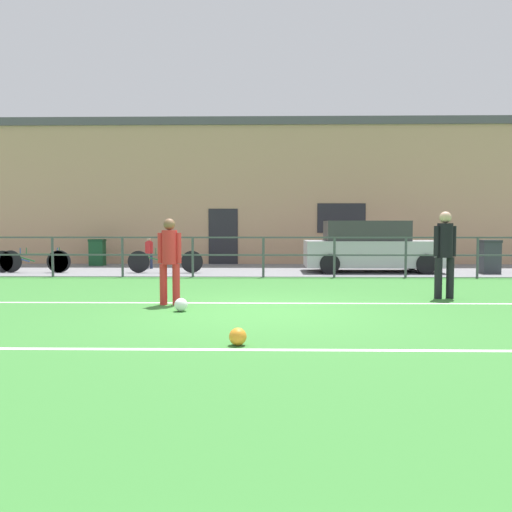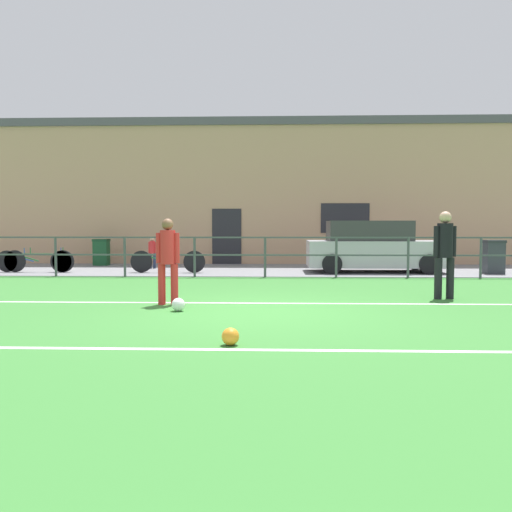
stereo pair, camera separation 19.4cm
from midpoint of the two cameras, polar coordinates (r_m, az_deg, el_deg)
name	(u,v)px [view 2 (the right image)]	position (r m, az deg, el deg)	size (l,w,h in m)	color
ground	(258,313)	(8.99, 0.86, -6.15)	(60.00, 44.00, 0.04)	#387A33
field_line_touchline	(260,303)	(9.95, 0.98, -5.11)	(36.00, 0.11, 0.00)	white
field_line_hash	(251,350)	(6.27, 0.31, -10.08)	(36.00, 0.11, 0.00)	white
pavement_strip	(267,270)	(17.42, 1.46, -1.49)	(48.00, 5.00, 0.02)	slate
perimeter_fence	(265,251)	(14.88, 1.36, 0.55)	(36.07, 0.07, 1.15)	#474C51
clubhouse_facade	(268,193)	(21.11, 1.59, 6.82)	(28.00, 2.56, 5.52)	tan
player_goalkeeper	(445,249)	(11.14, 20.17, 0.68)	(0.47, 0.30, 1.74)	black
player_striker	(168,256)	(9.81, -8.93, 0.01)	(0.43, 0.28, 1.59)	red
soccer_ball_match	(230,336)	(6.48, -1.91, -8.68)	(0.22, 0.22, 0.22)	orange
soccer_ball_spare	(178,305)	(9.10, -7.78, -5.21)	(0.23, 0.23, 0.23)	white
spectator_child	(152,250)	(18.13, -10.82, 0.59)	(0.28, 0.19, 1.07)	#232D4C
parked_car_red	(374,248)	(16.88, 12.89, 0.87)	(4.21, 1.77, 1.59)	#B7B7BC
bicycle_parked_0	(168,261)	(16.42, -9.18, -0.56)	(2.31, 0.04, 0.76)	black
bicycle_parked_1	(39,261)	(17.65, -22.08, -0.48)	(2.20, 0.04, 0.77)	black
bicycle_parked_2	(34,261)	(17.71, -22.56, -0.49)	(2.38, 0.04, 0.76)	black
trash_bin_0	(101,252)	(19.99, -16.07, 0.41)	(0.54, 0.46, 0.96)	#194C28
trash_bin_1	(494,257)	(17.42, 24.57, -0.07)	(0.55, 0.47, 1.01)	#33383D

